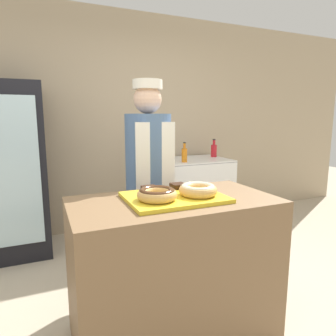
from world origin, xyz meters
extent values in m
plane|color=#B7A88E|center=(0.00, 0.00, 0.00)|extent=(14.00, 14.00, 0.00)
cube|color=tan|center=(0.00, 2.13, 1.35)|extent=(8.00, 0.06, 2.70)
cube|color=brown|center=(0.00, 0.00, 0.46)|extent=(1.27, 0.67, 0.92)
cube|color=yellow|center=(0.00, 0.00, 0.93)|extent=(0.59, 0.45, 0.02)
torus|color=tan|center=(-0.14, -0.05, 0.98)|extent=(0.24, 0.24, 0.06)
torus|color=#472814|center=(-0.14, -0.05, 0.99)|extent=(0.21, 0.21, 0.04)
torus|color=tan|center=(0.14, -0.05, 0.98)|extent=(0.24, 0.24, 0.06)
torus|color=beige|center=(0.14, -0.05, 0.99)|extent=(0.21, 0.21, 0.04)
cube|color=black|center=(-0.10, 0.17, 0.96)|extent=(0.09, 0.09, 0.03)
cube|color=black|center=(0.10, 0.17, 0.96)|extent=(0.09, 0.09, 0.03)
cylinder|color=#4C4C51|center=(0.06, 0.66, 0.41)|extent=(0.27, 0.27, 0.83)
cylinder|color=#4C6B99|center=(0.06, 0.66, 1.14)|extent=(0.37, 0.37, 0.62)
cube|color=white|center=(0.06, 0.49, 0.73)|extent=(0.32, 0.02, 1.30)
sphere|color=beige|center=(0.06, 0.66, 1.56)|extent=(0.22, 0.22, 0.22)
cylinder|color=white|center=(0.06, 0.66, 1.67)|extent=(0.24, 0.24, 0.07)
cube|color=black|center=(-1.03, 1.73, 0.88)|extent=(0.68, 0.60, 1.76)
cube|color=silver|center=(-1.03, 1.42, 0.91)|extent=(0.56, 0.02, 1.41)
cube|color=white|center=(0.99, 1.73, 0.45)|extent=(1.01, 0.67, 0.89)
cube|color=gray|center=(0.99, 1.73, 0.87)|extent=(1.01, 0.67, 0.01)
cylinder|color=red|center=(1.40, 1.81, 0.97)|extent=(0.08, 0.08, 0.16)
cylinder|color=red|center=(1.40, 1.81, 1.09)|extent=(0.04, 0.04, 0.06)
cylinder|color=black|center=(1.40, 1.81, 1.12)|extent=(0.04, 0.04, 0.01)
cylinder|color=orange|center=(0.82, 1.53, 0.97)|extent=(0.07, 0.07, 0.16)
cylinder|color=orange|center=(0.82, 1.53, 1.09)|extent=(0.03, 0.03, 0.06)
cylinder|color=black|center=(0.82, 1.53, 1.12)|extent=(0.03, 0.03, 0.01)
camera|label=1|loc=(-0.74, -1.63, 1.42)|focal=32.00mm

